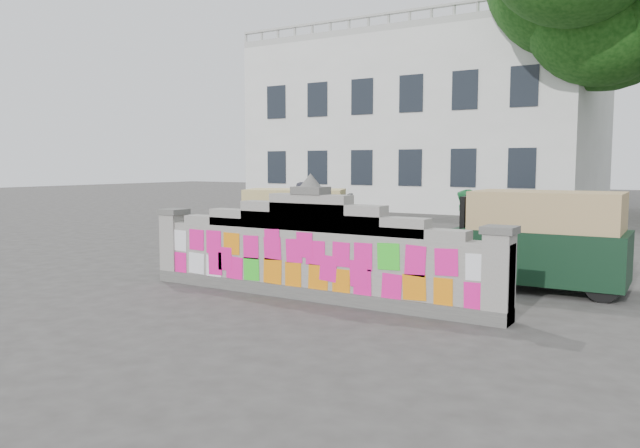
% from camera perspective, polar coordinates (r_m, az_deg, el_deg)
% --- Properties ---
extents(ground, '(100.00, 100.00, 0.00)m').
position_cam_1_polar(ground, '(10.12, -0.86, -6.81)').
color(ground, '#383533').
rests_on(ground, ground).
extents(parapet_wall, '(6.48, 0.44, 2.01)m').
position_cam_1_polar(parapet_wall, '(9.98, -0.88, -2.60)').
color(parapet_wall, '#4C4C49').
rests_on(parapet_wall, ground).
extents(building, '(16.00, 10.00, 8.90)m').
position_cam_1_polar(building, '(32.76, 9.93, 8.67)').
color(building, silver).
rests_on(building, ground).
extents(cyclist_bike, '(1.81, 1.26, 0.90)m').
position_cam_1_polar(cyclist_bike, '(13.15, -1.52, -1.95)').
color(cyclist_bike, black).
rests_on(cyclist_bike, ground).
extents(cyclist_rider, '(0.57, 0.66, 1.53)m').
position_cam_1_polar(cyclist_rider, '(13.11, -1.52, -0.59)').
color(cyclist_rider, black).
rests_on(cyclist_rider, ground).
extents(pedestrian, '(0.65, 0.82, 1.66)m').
position_cam_1_polar(pedestrian, '(12.55, 13.06, -0.70)').
color(pedestrian, '#268B47').
rests_on(pedestrian, ground).
extents(rickshaw_left, '(2.92, 2.20, 1.58)m').
position_cam_1_polar(rickshaw_left, '(14.55, -1.97, 0.22)').
color(rickshaw_left, black).
rests_on(rickshaw_left, ground).
extents(rickshaw_right, '(3.07, 1.48, 1.69)m').
position_cam_1_polar(rickshaw_right, '(11.38, 19.56, -1.27)').
color(rickshaw_right, black).
rests_on(rickshaw_right, ground).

